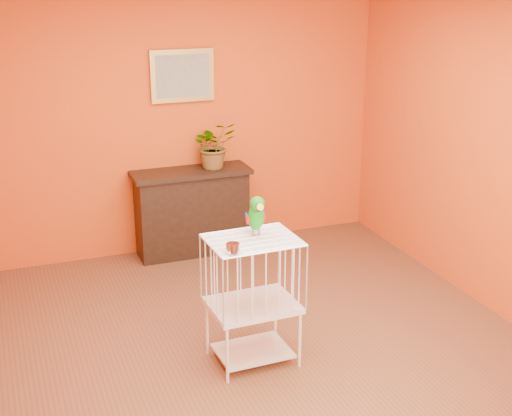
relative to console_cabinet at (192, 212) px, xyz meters
name	(u,v)px	position (x,y,z in m)	size (l,w,h in m)	color
ground	(268,349)	(-0.01, -2.05, -0.43)	(4.50, 4.50, 0.00)	brown
room_shell	(269,145)	(-0.01, -2.05, 1.15)	(4.50, 4.50, 4.50)	#C33F12
console_cabinet	(192,212)	(0.00, 0.00, 0.00)	(1.16, 0.42, 0.86)	black
potted_plant	(213,149)	(0.24, 0.03, 0.61)	(0.41, 0.46, 0.36)	#26722D
framed_picture	(182,76)	(-0.01, 0.17, 1.32)	(0.62, 0.04, 0.50)	#B2923F
birdcage	(253,299)	(-0.17, -2.15, 0.06)	(0.63, 0.49, 0.95)	white
feed_cup	(233,248)	(-0.38, -2.34, 0.56)	(0.09, 0.09, 0.07)	silver
parrot	(256,215)	(-0.11, -2.08, 0.67)	(0.15, 0.27, 0.30)	#59544C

